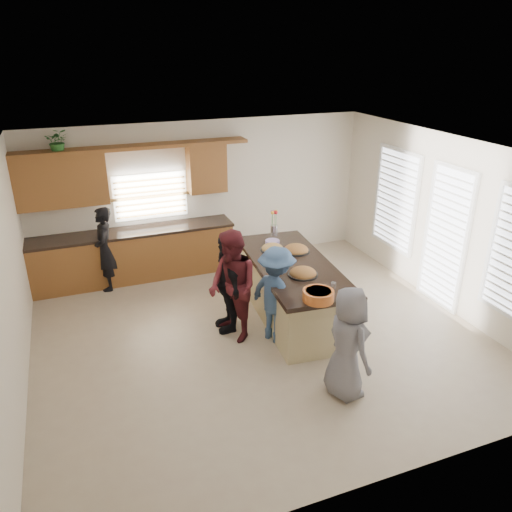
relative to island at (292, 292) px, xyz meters
name	(u,v)px	position (x,y,z in m)	size (l,w,h in m)	color
floor	(259,335)	(-0.69, -0.33, -0.45)	(6.50, 6.50, 0.00)	tan
room_shell	(259,217)	(-0.69, -0.33, 1.45)	(6.52, 6.02, 2.81)	silver
back_cabinetry	(130,232)	(-2.16, 2.40, 0.46)	(4.08, 0.66, 2.46)	brown
right_wall_glazing	(448,229)	(2.53, -0.46, 0.89)	(0.06, 4.00, 2.25)	white
island	(292,292)	(0.00, 0.00, 0.00)	(1.38, 2.79, 0.95)	tan
platter_front	(303,274)	(-0.05, -0.45, 0.53)	(0.44, 0.44, 0.18)	black
platter_mid	(296,250)	(0.24, 0.40, 0.53)	(0.45, 0.45, 0.18)	black
platter_back	(272,249)	(-0.10, 0.59, 0.52)	(0.40, 0.40, 0.16)	black
salad_bowl	(318,295)	(-0.20, -1.22, 0.58)	(0.42, 0.42, 0.14)	orange
clear_cup	(334,286)	(0.16, -0.99, 0.55)	(0.07, 0.07, 0.10)	white
plate_stack	(272,242)	(0.03, 0.89, 0.52)	(0.24, 0.24, 0.05)	#AC8ECF
flower_vase	(274,222)	(0.20, 1.24, 0.73)	(0.14, 0.14, 0.45)	silver
potted_plant	(58,141)	(-3.15, 2.49, 2.15)	(0.37, 0.32, 0.41)	#2F7730
woman_left_back	(105,249)	(-2.65, 2.11, 0.31)	(0.55, 0.36, 1.52)	black
woman_left_mid	(233,286)	(-1.06, -0.23, 0.39)	(0.82, 0.64, 1.69)	#571A1F
woman_left_front	(227,282)	(-1.06, 0.04, 0.33)	(0.92, 0.38, 1.57)	black
woman_right_back	(276,295)	(-0.49, -0.51, 0.29)	(0.95, 0.55, 1.48)	#365277
woman_right_front	(348,343)	(-0.18, -1.98, 0.29)	(0.72, 0.47, 1.48)	slate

